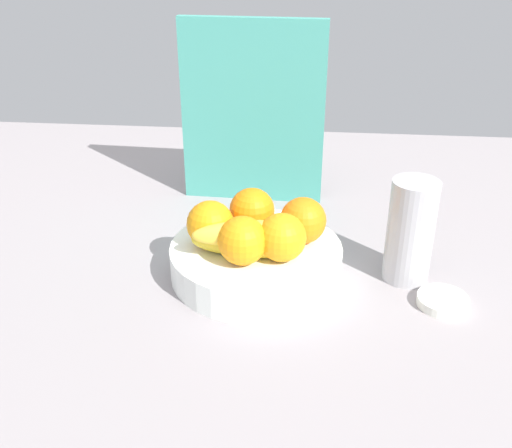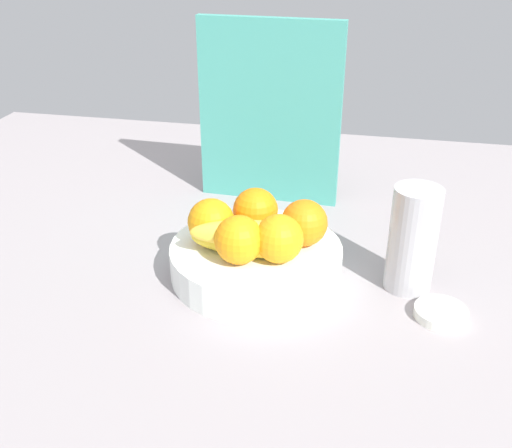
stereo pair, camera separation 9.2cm
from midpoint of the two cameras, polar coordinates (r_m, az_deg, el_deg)
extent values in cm
cube|color=gray|center=(101.95, 3.60, -4.74)|extent=(180.00, 140.00, 3.00)
cylinder|color=white|center=(97.44, 2.70, -3.52)|extent=(27.78, 27.78, 5.26)
sphere|color=orange|center=(99.02, 2.61, 1.24)|extent=(7.54, 7.54, 7.54)
sphere|color=orange|center=(95.30, -1.55, 0.15)|extent=(7.54, 7.54, 7.54)
sphere|color=orange|center=(90.08, 1.28, -1.59)|extent=(7.54, 7.54, 7.54)
sphere|color=orange|center=(90.71, 5.09, -1.48)|extent=(7.54, 7.54, 7.54)
sphere|color=orange|center=(95.70, 7.35, 0.04)|extent=(7.54, 7.54, 7.54)
ellipsoid|color=yellow|center=(92.69, 1.56, -1.94)|extent=(17.26, 5.28, 4.00)
ellipsoid|color=yellow|center=(91.16, 1.83, -0.91)|extent=(17.45, 7.17, 4.00)
cube|color=teal|center=(118.36, 3.53, 10.38)|extent=(28.05, 2.97, 36.00)
cylinder|color=#B1B1B4|center=(95.60, 17.37, -1.48)|extent=(7.38, 7.38, 16.99)
cylinder|color=silver|center=(94.05, 19.90, -8.05)|extent=(7.76, 7.76, 1.43)
camera|label=1|loc=(0.05, -87.21, 1.46)|focal=42.06mm
camera|label=2|loc=(0.05, 92.79, -1.46)|focal=42.06mm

